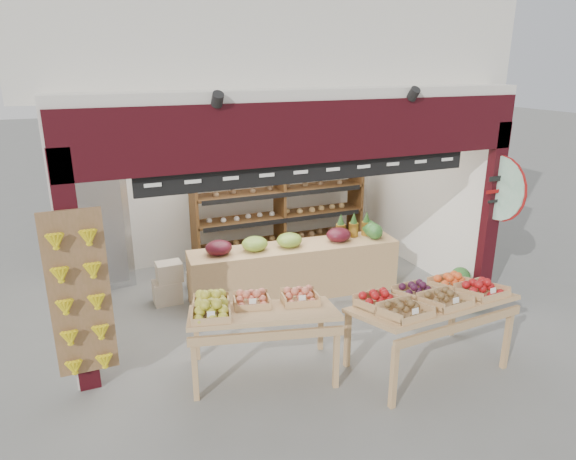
# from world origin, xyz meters

# --- Properties ---
(ground) EXTENTS (60.00, 60.00, 0.00)m
(ground) POSITION_xyz_m (0.00, 0.00, 0.00)
(ground) COLOR slate
(ground) RESTS_ON ground
(shop_structure) EXTENTS (6.36, 5.12, 5.40)m
(shop_structure) POSITION_xyz_m (0.00, 1.61, 3.92)
(shop_structure) COLOR silver
(shop_structure) RESTS_ON ground
(banana_board) EXTENTS (0.60, 0.15, 1.80)m
(banana_board) POSITION_xyz_m (-2.73, -1.17, 1.12)
(banana_board) COLOR #906341
(banana_board) RESTS_ON ground
(gift_sign) EXTENTS (0.04, 0.93, 0.92)m
(gift_sign) POSITION_xyz_m (2.75, -1.15, 1.75)
(gift_sign) COLOR #B4E3C4
(gift_sign) RESTS_ON ground
(back_shelving) EXTENTS (3.11, 0.51, 1.91)m
(back_shelving) POSITION_xyz_m (0.63, 1.72, 1.21)
(back_shelving) COLOR brown
(back_shelving) RESTS_ON ground
(refrigerator) EXTENTS (0.81, 0.81, 1.86)m
(refrigerator) POSITION_xyz_m (-2.34, 1.84, 0.93)
(refrigerator) COLOR silver
(refrigerator) RESTS_ON ground
(cardboard_stack) EXTENTS (0.95, 0.68, 0.63)m
(cardboard_stack) POSITION_xyz_m (-1.33, 0.74, 0.23)
(cardboard_stack) COLOR beige
(cardboard_stack) RESTS_ON ground
(mid_counter) EXTENTS (3.22, 0.89, 1.01)m
(mid_counter) POSITION_xyz_m (0.26, 0.23, 0.44)
(mid_counter) COLOR tan
(mid_counter) RESTS_ON ground
(display_table_left) EXTENTS (1.80, 1.28, 1.04)m
(display_table_left) POSITION_xyz_m (-0.99, -1.46, 0.79)
(display_table_left) COLOR tan
(display_table_left) RESTS_ON ground
(display_table_right) EXTENTS (1.80, 1.08, 1.09)m
(display_table_right) POSITION_xyz_m (0.89, -2.18, 0.87)
(display_table_right) COLOR tan
(display_table_right) RESTS_ON ground
(watermelon_pile) EXTENTS (0.70, 0.70, 0.55)m
(watermelon_pile) POSITION_xyz_m (2.38, -0.99, 0.18)
(watermelon_pile) COLOR #18491B
(watermelon_pile) RESTS_ON ground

